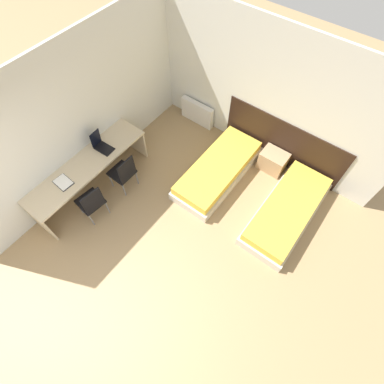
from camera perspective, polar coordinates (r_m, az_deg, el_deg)
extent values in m
plane|color=#9E7F56|center=(5.22, -17.36, -21.49)|extent=(20.00, 20.00, 0.00)
cube|color=silver|center=(5.75, 12.67, 17.89)|extent=(5.14, 0.05, 2.70)
cube|color=silver|center=(5.56, -19.54, 14.07)|extent=(0.05, 5.36, 2.70)
cube|color=black|center=(6.12, 16.81, 8.80)|extent=(2.47, 0.03, 1.05)
cube|color=beige|center=(5.99, 4.92, 3.69)|extent=(0.86, 2.04, 0.19)
cube|color=gold|center=(5.84, 5.06, 4.74)|extent=(0.78, 1.96, 0.18)
cube|color=beige|center=(5.75, 17.41, -3.87)|extent=(0.86, 2.04, 0.19)
cube|color=gold|center=(5.59, 17.89, -2.98)|extent=(0.78, 1.96, 0.18)
cube|color=tan|center=(6.21, 15.15, 5.73)|extent=(0.51, 0.38, 0.42)
cube|color=silver|center=(6.85, 1.01, 14.88)|extent=(0.80, 0.12, 0.52)
cube|color=#C6B28E|center=(5.61, -19.55, 4.86)|extent=(0.62, 2.40, 0.04)
cube|color=#C6B28E|center=(5.73, -26.94, -5.21)|extent=(0.56, 0.04, 0.71)
cube|color=#C6B28E|center=(6.28, -10.77, 9.86)|extent=(0.56, 0.04, 0.71)
cube|color=black|center=(5.73, -13.22, 3.65)|extent=(0.42, 0.42, 0.05)
cube|color=black|center=(5.44, -12.33, 4.17)|extent=(0.03, 0.37, 0.44)
cylinder|color=slate|center=(5.95, -15.16, 2.15)|extent=(0.02, 0.02, 0.39)
cylinder|color=slate|center=(6.05, -12.82, 4.34)|extent=(0.02, 0.02, 0.39)
cylinder|color=slate|center=(5.77, -12.80, 0.40)|extent=(0.02, 0.02, 0.39)
cylinder|color=slate|center=(5.87, -10.43, 2.68)|extent=(0.02, 0.02, 0.39)
cube|color=black|center=(5.54, -18.80, -1.71)|extent=(0.46, 0.46, 0.05)
cube|color=black|center=(5.23, -18.36, -1.63)|extent=(0.08, 0.37, 0.44)
cylinder|color=slate|center=(5.80, -20.53, -2.81)|extent=(0.02, 0.02, 0.39)
cylinder|color=slate|center=(5.84, -17.82, -0.70)|extent=(0.02, 0.02, 0.39)
cylinder|color=slate|center=(5.61, -18.59, -5.03)|extent=(0.02, 0.02, 0.39)
cylinder|color=slate|center=(5.65, -15.79, -2.83)|extent=(0.02, 0.02, 0.39)
cube|color=black|center=(5.72, -16.37, 7.95)|extent=(0.35, 0.24, 0.02)
cube|color=black|center=(5.68, -17.91, 9.71)|extent=(0.06, 0.22, 0.34)
cube|color=black|center=(5.50, -23.32, 1.70)|extent=(0.33, 0.25, 0.01)
cube|color=white|center=(5.49, -23.35, 1.75)|extent=(0.31, 0.23, 0.01)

